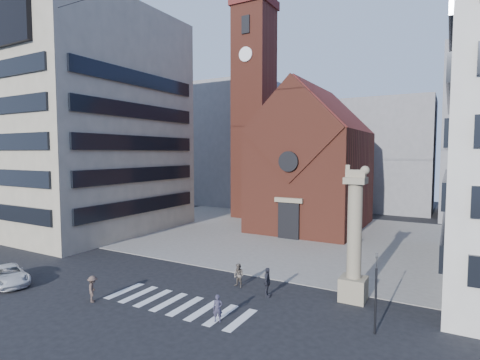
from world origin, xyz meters
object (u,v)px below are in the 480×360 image
at_px(scooter_0, 248,227).
at_px(pedestrian_1, 239,275).
at_px(traffic_light, 376,291).
at_px(white_car, 8,275).
at_px(lion_column, 354,247).
at_px(pedestrian_0, 218,308).
at_px(pedestrian_2, 267,282).

bearing_deg(scooter_0, pedestrian_1, -44.56).
distance_m(traffic_light, pedestrian_1, 9.98).
relative_size(pedestrian_1, scooter_0, 1.00).
distance_m(white_car, pedestrian_1, 16.63).
height_order(white_car, pedestrian_1, pedestrian_1).
bearing_deg(lion_column, pedestrian_0, -131.16).
bearing_deg(pedestrian_1, white_car, -144.35).
relative_size(traffic_light, pedestrian_2, 2.24).
bearing_deg(scooter_0, pedestrian_2, -39.01).
bearing_deg(pedestrian_0, traffic_light, -8.06).
bearing_deg(lion_column, pedestrian_1, -168.61).
height_order(white_car, pedestrian_0, pedestrian_0).
distance_m(lion_column, scooter_0, 22.17).
bearing_deg(white_car, lion_column, -51.05).
bearing_deg(traffic_light, pedestrian_2, 165.19).
height_order(lion_column, white_car, lion_column).
xyz_separation_m(traffic_light, scooter_0, (-17.74, 19.31, -1.80)).
distance_m(pedestrian_1, scooter_0, 18.72).
xyz_separation_m(lion_column, white_car, (-22.35, -9.15, -2.81)).
height_order(traffic_light, pedestrian_2, traffic_light).
xyz_separation_m(lion_column, pedestrian_0, (-5.94, -6.80, -2.70)).
xyz_separation_m(white_car, pedestrian_2, (17.27, 7.02, 0.31)).
xyz_separation_m(white_car, pedestrian_0, (16.41, 2.35, 0.11)).
xyz_separation_m(lion_column, pedestrian_2, (-5.08, -2.13, -2.50)).
bearing_deg(pedestrian_1, scooter_0, 124.28).
distance_m(pedestrian_2, scooter_0, 20.46).
height_order(lion_column, scooter_0, lion_column).
distance_m(lion_column, white_car, 24.31).
distance_m(white_car, pedestrian_2, 18.64).
bearing_deg(scooter_0, white_car, -85.57).
relative_size(lion_column, scooter_0, 5.19).
distance_m(lion_column, pedestrian_0, 9.42).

